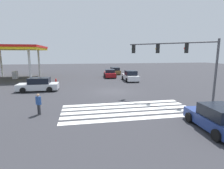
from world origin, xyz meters
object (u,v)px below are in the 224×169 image
object	(u,v)px
traffic_signal_mast	(179,56)
car_2	(115,71)
car_1	(39,85)
pedestrian	(39,103)
car_0	(219,119)
car_3	(130,76)
fire_hydrant	(56,81)
car_4	(110,74)

from	to	relation	value
traffic_signal_mast	car_2	world-z (taller)	traffic_signal_mast
car_1	pedestrian	size ratio (longest dim) A/B	2.99
car_0	car_3	size ratio (longest dim) A/B	0.94
car_0	car_1	xyz separation A→B (m)	(-12.63, 13.53, 0.04)
car_3	car_1	bearing A→B (deg)	114.43
traffic_signal_mast	car_3	distance (m)	13.38
car_2	pedestrian	size ratio (longest dim) A/B	3.05
car_1	fire_hydrant	size ratio (longest dim) A/B	5.43
car_3	pedestrian	xyz separation A→B (m)	(-11.20, -14.44, 0.10)
car_0	car_1	size ratio (longest dim) A/B	0.91
car_1	pedestrian	distance (m)	9.00
pedestrian	car_2	bearing A→B (deg)	21.43
fire_hydrant	car_2	bearing A→B (deg)	45.97
car_0	car_1	bearing A→B (deg)	47.09
car_0	fire_hydrant	xyz separation A→B (m)	(-11.16, 17.80, -0.26)
car_2	pedestrian	world-z (taller)	pedestrian
fire_hydrant	pedestrian	bearing A→B (deg)	-88.24
car_4	traffic_signal_mast	bearing A→B (deg)	-165.40
traffic_signal_mast	fire_hydrant	xyz separation A→B (m)	(-12.24, 11.55, -3.80)
car_3	pedestrian	world-z (taller)	car_3
car_2	pedestrian	bearing A→B (deg)	155.21
car_0	car_4	xyz separation A→B (m)	(-2.13, 24.08, -0.01)
traffic_signal_mast	pedestrian	distance (m)	12.40
car_1	car_2	size ratio (longest dim) A/B	0.98
car_1	car_3	bearing A→B (deg)	-155.68
car_1	car_3	xyz separation A→B (m)	(13.06, 5.63, 0.02)
car_4	car_0	bearing A→B (deg)	-170.54
car_4	fire_hydrant	distance (m)	11.00
car_1	car_3	world-z (taller)	car_3
traffic_signal_mast	car_4	xyz separation A→B (m)	(-3.20, 17.83, -3.54)
car_1	fire_hydrant	bearing A→B (deg)	-107.90
traffic_signal_mast	pedestrian	bearing A→B (deg)	52.37
car_4	pedestrian	xyz separation A→B (m)	(-8.63, -19.36, 0.18)
car_0	car_4	world-z (taller)	car_0
car_0	car_1	world-z (taller)	car_1
traffic_signal_mast	pedestrian	xyz separation A→B (m)	(-11.84, -1.53, -3.36)
traffic_signal_mast	fire_hydrant	bearing A→B (deg)	1.65
car_2	car_3	distance (m)	10.07
car_4	fire_hydrant	xyz separation A→B (m)	(-9.03, -6.27, -0.26)
car_3	car_4	distance (m)	5.55
car_2	fire_hydrant	distance (m)	15.87
car_2	fire_hydrant	bearing A→B (deg)	134.63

